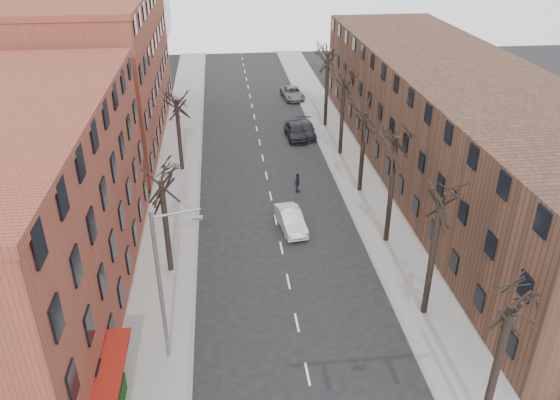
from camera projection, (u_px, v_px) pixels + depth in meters
name	position (u px, v px, depth m)	size (l,w,h in m)	color
sidewalk_left	(179.00, 165.00, 51.04)	(4.00, 90.00, 0.15)	gray
sidewalk_right	(346.00, 158.00, 52.60)	(4.00, 90.00, 0.15)	gray
building_left_near	(3.00, 223.00, 29.93)	(12.00, 26.00, 12.00)	brown
building_left_far	(97.00, 69.00, 54.89)	(12.00, 28.00, 14.00)	brown
building_right	(454.00, 124.00, 46.68)	(12.00, 50.00, 10.00)	#513326
tree_right_b	(423.00, 313.00, 32.42)	(5.20, 5.20, 10.80)	black
tree_right_c	(386.00, 241.00, 39.44)	(5.20, 5.20, 11.60)	black
tree_right_d	(359.00, 191.00, 46.46)	(5.20, 5.20, 10.00)	black
tree_right_e	(340.00, 154.00, 53.47)	(5.20, 5.20, 10.80)	black
tree_right_f	(325.00, 126.00, 60.49)	(5.20, 5.20, 11.60)	black
tree_left_a	(171.00, 271.00, 36.20)	(5.20, 5.20, 9.50)	black
tree_left_b	(182.00, 170.00, 50.24)	(5.20, 5.20, 9.50)	black
streetlight	(163.00, 281.00, 26.89)	(2.45, 0.22, 9.03)	slate
silver_sedan	(291.00, 220.00, 40.69)	(1.57, 4.51, 1.49)	silver
parked_car_near	(296.00, 131.00, 56.89)	(1.92, 4.78, 1.63)	black
parked_car_mid	(305.00, 130.00, 57.58)	(1.93, 4.75, 1.38)	black
parked_car_far	(292.00, 93.00, 68.93)	(2.38, 5.16, 1.43)	#5B5C62
pedestrian_crossing	(297.00, 183.00, 45.96)	(1.00, 0.42, 1.71)	black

